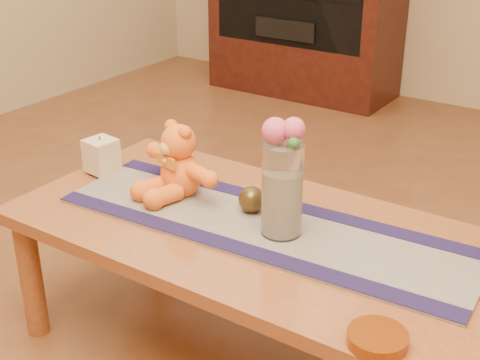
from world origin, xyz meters
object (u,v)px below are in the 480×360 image
Objects in this scene: pillar_candle at (101,155)px; amber_dish at (377,339)px; glass_vase at (282,190)px; teddy_bear at (180,160)px; bronze_ball at (252,199)px.

pillar_candle is 1.15m from amber_dish.
glass_vase is 0.51m from amber_dish.
teddy_bear is at bearing 172.77° from glass_vase.
teddy_bear is 1.21× the size of glass_vase.
teddy_bear is 2.89× the size of pillar_candle.
teddy_bear is 0.39m from glass_vase.
amber_dish is at bearing -16.00° from pillar_candle.
glass_vase is (0.70, -0.03, 0.08)m from pillar_candle.
glass_vase is at bearing -2.49° from pillar_candle.
glass_vase reaches higher than teddy_bear.
teddy_bear is at bearing -177.42° from bronze_ball.
bronze_ball is 0.64m from amber_dish.
glass_vase is at bearing 9.05° from teddy_bear.
pillar_candle is 0.84× the size of amber_dish.
teddy_bear reaches higher than amber_dish.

